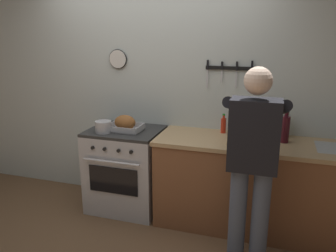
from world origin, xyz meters
The scene contains 13 objects.
wall_back centered at (0.00, 1.35, 1.30)m, with size 6.00×0.13×2.60m.
counter_block centered at (1.21, 0.99, 0.46)m, with size 2.03×0.65×0.90m.
stove centered at (-0.22, 0.99, 0.45)m, with size 0.76×0.67×0.90m.
person_cook centered at (1.14, 0.41, 0.95)m, with size 0.51×0.63×1.66m.
roasting_pan centered at (-0.20, 0.96, 0.97)m, with size 0.35×0.26×0.17m.
saucepan centered at (-0.38, 0.83, 0.96)m, with size 0.17×0.17×0.12m.
cutting_board centered at (1.06, 0.93, 0.91)m, with size 0.36×0.24×0.02m, color tan.
bottle_wine_red centered at (1.39, 1.05, 1.03)m, with size 0.08×0.08×0.32m.
bottle_dish_soap centered at (1.07, 1.10, 1.00)m, with size 0.07×0.07×0.25m.
bottle_olive_oil centered at (1.27, 1.24, 1.02)m, with size 0.07×0.07×0.28m.
bottle_hot_sauce centered at (0.79, 1.19, 0.98)m, with size 0.05×0.05×0.20m.
bottle_soy_sauce centered at (0.88, 1.06, 0.98)m, with size 0.06×0.06×0.19m.
bottle_vinegar centered at (1.40, 1.22, 1.01)m, with size 0.06×0.06×0.27m.
Camera 1 is at (1.26, -2.17, 1.90)m, focal length 36.27 mm.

